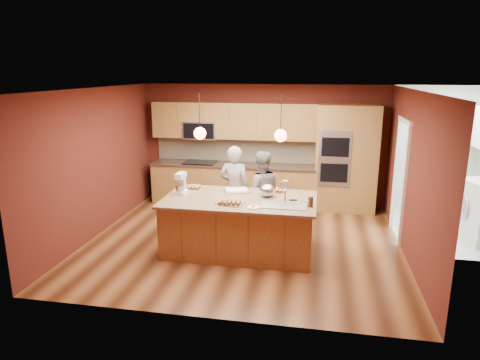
% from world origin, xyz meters
% --- Properties ---
extents(floor, '(5.50, 5.50, 0.00)m').
position_xyz_m(floor, '(0.00, 0.00, 0.00)').
color(floor, '#41200F').
rests_on(floor, ground).
extents(ceiling, '(5.50, 5.50, 0.00)m').
position_xyz_m(ceiling, '(0.00, 0.00, 2.70)').
color(ceiling, white).
rests_on(ceiling, ground).
extents(wall_back, '(5.50, 0.00, 5.50)m').
position_xyz_m(wall_back, '(0.00, 2.50, 1.35)').
color(wall_back, '#4D1A14').
rests_on(wall_back, ground).
extents(wall_front, '(5.50, 0.00, 5.50)m').
position_xyz_m(wall_front, '(0.00, -2.50, 1.35)').
color(wall_front, '#4D1A14').
rests_on(wall_front, ground).
extents(wall_left, '(0.00, 5.00, 5.00)m').
position_xyz_m(wall_left, '(-2.75, 0.00, 1.35)').
color(wall_left, '#4D1A14').
rests_on(wall_left, ground).
extents(wall_right, '(0.00, 5.00, 5.00)m').
position_xyz_m(wall_right, '(2.75, 0.00, 1.35)').
color(wall_right, '#4D1A14').
rests_on(wall_right, ground).
extents(cabinet_run, '(3.74, 0.64, 2.30)m').
position_xyz_m(cabinet_run, '(-0.68, 2.25, 0.98)').
color(cabinet_run, brown).
rests_on(cabinet_run, floor).
extents(oven_column, '(1.30, 0.62, 2.30)m').
position_xyz_m(oven_column, '(1.85, 2.19, 1.15)').
color(oven_column, brown).
rests_on(oven_column, floor).
extents(doorway_trim, '(0.08, 1.11, 2.20)m').
position_xyz_m(doorway_trim, '(2.73, 0.80, 1.05)').
color(doorway_trim, white).
rests_on(doorway_trim, wall_right).
extents(pendant_left, '(0.20, 0.20, 0.80)m').
position_xyz_m(pendant_left, '(-0.66, -0.39, 2.00)').
color(pendant_left, black).
rests_on(pendant_left, ceiling).
extents(pendant_right, '(0.20, 0.20, 0.80)m').
position_xyz_m(pendant_right, '(0.66, -0.39, 2.00)').
color(pendant_right, black).
rests_on(pendant_right, ceiling).
extents(island, '(2.53, 1.42, 1.31)m').
position_xyz_m(island, '(0.01, -0.39, 0.48)').
color(island, brown).
rests_on(island, floor).
extents(person_left, '(0.65, 0.47, 1.64)m').
position_xyz_m(person_left, '(-0.28, 0.57, 0.82)').
color(person_left, black).
rests_on(person_left, floor).
extents(person_right, '(0.88, 0.76, 1.56)m').
position_xyz_m(person_right, '(0.23, 0.57, 0.78)').
color(person_right, gray).
rests_on(person_right, floor).
extents(stand_mixer, '(0.21, 0.28, 0.37)m').
position_xyz_m(stand_mixer, '(-1.04, -0.31, 1.09)').
color(stand_mixer, silver).
rests_on(stand_mixer, island).
extents(sheet_cake, '(0.51, 0.44, 0.05)m').
position_xyz_m(sheet_cake, '(-0.12, -0.01, 0.95)').
color(sheet_cake, silver).
rests_on(sheet_cake, island).
extents(cooling_rack, '(0.48, 0.41, 0.02)m').
position_xyz_m(cooling_rack, '(-0.10, -0.69, 0.94)').
color(cooling_rack, '#B6BABE').
rests_on(cooling_rack, island).
extents(mixing_bowl, '(0.27, 0.27, 0.23)m').
position_xyz_m(mixing_bowl, '(0.44, -0.21, 1.04)').
color(mixing_bowl, '#AFB3B7').
rests_on(mixing_bowl, island).
extents(plate, '(0.20, 0.20, 0.01)m').
position_xyz_m(plate, '(0.30, -0.84, 0.94)').
color(plate, white).
rests_on(plate, island).
extents(tumbler, '(0.08, 0.08, 0.16)m').
position_xyz_m(tumbler, '(1.17, -0.64, 1.01)').
color(tumbler, '#3D2013').
rests_on(tumbler, island).
extents(phone, '(0.14, 0.10, 0.01)m').
position_xyz_m(phone, '(0.89, -0.33, 0.94)').
color(phone, black).
rests_on(phone, island).
extents(cupcakes_left, '(0.21, 0.21, 0.06)m').
position_xyz_m(cupcakes_left, '(-0.91, 0.04, 0.96)').
color(cupcakes_left, gold).
rests_on(cupcakes_left, island).
extents(cupcakes_rack, '(0.36, 0.22, 0.06)m').
position_xyz_m(cupcakes_rack, '(-0.09, -0.77, 0.98)').
color(cupcakes_rack, gold).
rests_on(cupcakes_rack, island).
extents(cupcakes_right, '(0.21, 0.21, 0.06)m').
position_xyz_m(cupcakes_right, '(0.64, 0.12, 0.96)').
color(cupcakes_right, gold).
rests_on(cupcakes_right, island).
extents(dryer, '(0.68, 0.70, 0.93)m').
position_xyz_m(dryer, '(4.22, 1.54, 0.46)').
color(dryer, silver).
rests_on(dryer, floor).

